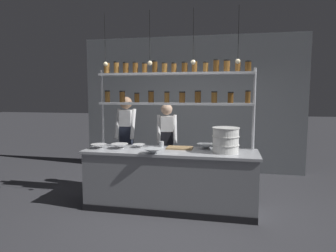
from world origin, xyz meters
name	(u,v)px	position (x,y,z in m)	size (l,w,h in m)	color
ground_plane	(170,208)	(0.00, 0.00, 0.00)	(40.00, 40.00, 0.00)	#3D3D42
back_wall	(191,104)	(0.00, 2.43, 1.53)	(5.06, 0.12, 3.07)	gray
prep_counter	(170,179)	(0.00, 0.00, 0.46)	(2.66, 0.76, 0.92)	gray
spice_shelf_unit	(174,89)	(-0.01, 0.33, 1.85)	(2.54, 0.28, 2.32)	#B7BABF
chef_left	(126,136)	(-0.96, 0.71, 1.00)	(0.37, 0.30, 1.73)	black
chef_center	(167,142)	(-0.22, 0.76, 0.92)	(0.40, 0.33, 1.61)	black
container_stack	(226,140)	(0.83, -0.01, 1.11)	(0.40, 0.40, 0.37)	white
cutting_board	(180,148)	(0.12, 0.16, 0.93)	(0.40, 0.26, 0.02)	#A88456
prep_bowl_near_left	(139,146)	(-0.54, 0.12, 0.95)	(0.20, 0.20, 0.06)	white
prep_bowl_center_front	(153,151)	(-0.20, -0.31, 0.96)	(0.28, 0.28, 0.08)	silver
prep_bowl_center_back	(99,146)	(-1.14, -0.08, 0.95)	(0.25, 0.25, 0.07)	white
prep_bowl_near_right	(120,146)	(-0.82, -0.02, 0.96)	(0.28, 0.28, 0.08)	white
prep_bowl_far_left	(206,146)	(0.53, 0.22, 0.96)	(0.30, 0.30, 0.08)	silver
serving_cup_front	(161,144)	(-0.20, 0.27, 0.96)	(0.08, 0.08, 0.09)	#B2B7BC
pendant_light_row	(170,59)	(-0.01, 0.00, 2.29)	(2.08, 0.07, 0.81)	black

